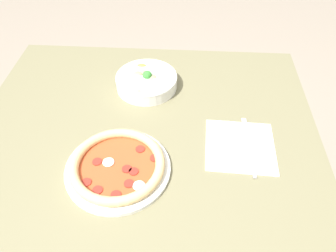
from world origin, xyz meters
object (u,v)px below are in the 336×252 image
object	(u,v)px
pizza	(118,166)
knife	(249,148)
bowl	(147,80)
fork	(230,145)

from	to	relation	value
pizza	knife	size ratio (longest dim) A/B	1.25
pizza	bowl	bearing A→B (deg)	84.02
pizza	knife	world-z (taller)	pizza
pizza	fork	distance (m)	0.32
bowl	fork	size ratio (longest dim) A/B	1.08
pizza	bowl	xyz separation A→B (m)	(0.04, 0.36, 0.01)
knife	pizza	bearing A→B (deg)	103.01
bowl	knife	bearing A→B (deg)	-39.55
bowl	knife	distance (m)	0.42
pizza	knife	bearing A→B (deg)	14.97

